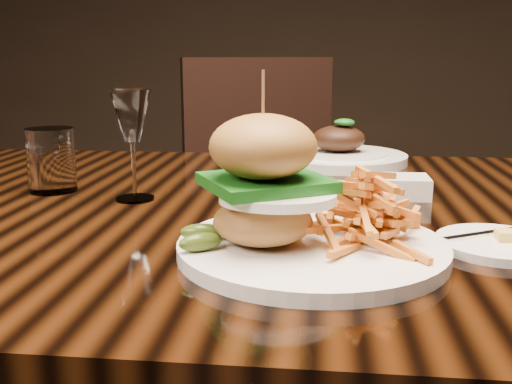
# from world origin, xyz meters

# --- Properties ---
(dining_table) EXTENTS (1.60, 0.90, 0.75)m
(dining_table) POSITION_xyz_m (0.00, 0.00, 0.67)
(dining_table) COLOR black
(dining_table) RESTS_ON ground
(burger_plate) EXTENTS (0.29, 0.29, 0.19)m
(burger_plate) POSITION_xyz_m (0.03, -0.21, 0.80)
(burger_plate) COLOR white
(burger_plate) RESTS_ON dining_table
(side_saucer) EXTENTS (0.13, 0.13, 0.02)m
(side_saucer) POSITION_xyz_m (0.24, -0.17, 0.76)
(side_saucer) COLOR white
(side_saucer) RESTS_ON dining_table
(ramekin) EXTENTS (0.07, 0.07, 0.03)m
(ramekin) POSITION_xyz_m (0.17, 0.07, 0.77)
(ramekin) COLOR white
(ramekin) RESTS_ON dining_table
(wine_glass) EXTENTS (0.06, 0.06, 0.16)m
(wine_glass) POSITION_xyz_m (-0.23, 0.01, 0.87)
(wine_glass) COLOR white
(wine_glass) RESTS_ON dining_table
(water_tumbler) EXTENTS (0.07, 0.07, 0.10)m
(water_tumbler) POSITION_xyz_m (-0.37, 0.05, 0.80)
(water_tumbler) COLOR white
(water_tumbler) RESTS_ON dining_table
(far_dish) EXTENTS (0.27, 0.27, 0.09)m
(far_dish) POSITION_xyz_m (0.08, 0.36, 0.77)
(far_dish) COLOR white
(far_dish) RESTS_ON dining_table
(chair_far) EXTENTS (0.60, 0.60, 0.95)m
(chair_far) POSITION_xyz_m (-0.11, 0.88, 0.54)
(chair_far) COLOR black
(chair_far) RESTS_ON ground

